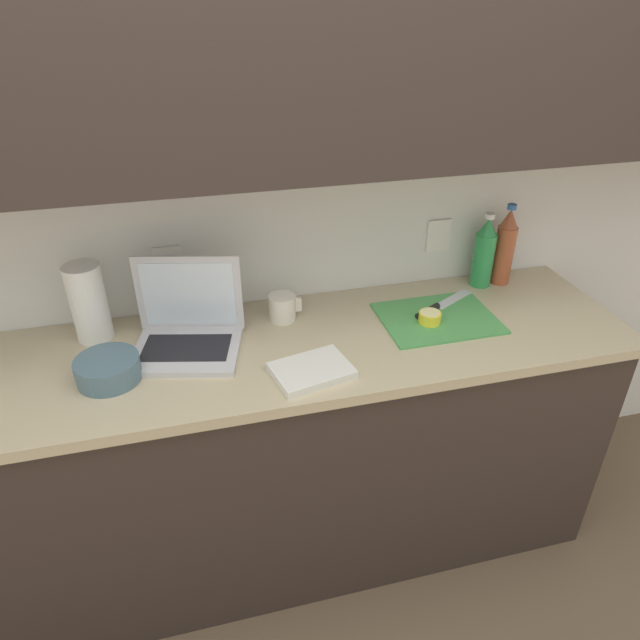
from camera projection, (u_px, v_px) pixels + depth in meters
The scene contains 13 objects.
ground_plane at pixel (276, 542), 2.24m from camera, with size 12.00×12.00×0.00m, color brown.
wall_back at pixel (240, 118), 1.63m from camera, with size 5.20×0.38×2.60m.
counter_unit at pixel (265, 454), 1.99m from camera, with size 2.37×0.60×0.92m.
laptop at pixel (188, 327), 1.75m from camera, with size 0.37×0.32×0.27m.
cutting_board at pixel (438, 318), 1.91m from camera, with size 0.38×0.29×0.01m, color #4C9E51.
knife at pixel (435, 308), 1.94m from camera, with size 0.27×0.17×0.02m.
lemon_half_cut at pixel (430, 317), 1.87m from camera, with size 0.07×0.07×0.04m.
bottle_green_soda at pixel (484, 253), 2.06m from camera, with size 0.08×0.08×0.28m.
bottle_oil_tall at pixel (505, 248), 2.07m from camera, with size 0.07×0.07×0.30m.
measuring_cup at pixel (282, 308), 1.89m from camera, with size 0.11×0.09×0.09m.
bowl_white at pixel (108, 369), 1.61m from camera, with size 0.18×0.18×0.07m.
paper_towel_roll at pixel (89, 303), 1.75m from camera, with size 0.11×0.11×0.25m.
dish_towel at pixel (312, 371), 1.64m from camera, with size 0.22×0.16×0.02m, color silver.
Camera 1 is at (-0.20, -1.47, 1.90)m, focal length 32.00 mm.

